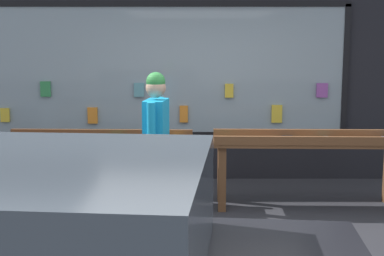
{
  "coord_description": "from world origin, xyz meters",
  "views": [
    {
      "loc": [
        -0.13,
        -5.41,
        1.95
      ],
      "look_at": [
        -0.16,
        0.72,
        1.0
      ],
      "focal_mm": 50.0,
      "sensor_mm": 36.0,
      "label": 1
    }
  ],
  "objects_px": {
    "display_table_right": "(311,148)",
    "small_dog": "(116,200)",
    "display_table_left": "(100,148)",
    "person_browsing": "(158,136)"
  },
  "relations": [
    {
      "from": "display_table_right",
      "to": "small_dog",
      "type": "bearing_deg",
      "value": -161.76
    },
    {
      "from": "display_table_right",
      "to": "display_table_left",
      "type": "bearing_deg",
      "value": -179.97
    },
    {
      "from": "display_table_right",
      "to": "small_dog",
      "type": "height_order",
      "value": "display_table_right"
    },
    {
      "from": "display_table_left",
      "to": "person_browsing",
      "type": "relative_size",
      "value": 1.38
    },
    {
      "from": "person_browsing",
      "to": "display_table_left",
      "type": "bearing_deg",
      "value": 57.69
    },
    {
      "from": "small_dog",
      "to": "display_table_right",
      "type": "bearing_deg",
      "value": -90.99
    },
    {
      "from": "small_dog",
      "to": "display_table_left",
      "type": "bearing_deg",
      "value": 2.28
    },
    {
      "from": "display_table_left",
      "to": "small_dog",
      "type": "xyz_separation_m",
      "value": [
        0.29,
        -0.74,
        -0.43
      ]
    },
    {
      "from": "display_table_left",
      "to": "person_browsing",
      "type": "height_order",
      "value": "person_browsing"
    },
    {
      "from": "display_table_left",
      "to": "small_dog",
      "type": "bearing_deg",
      "value": -68.49
    }
  ]
}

